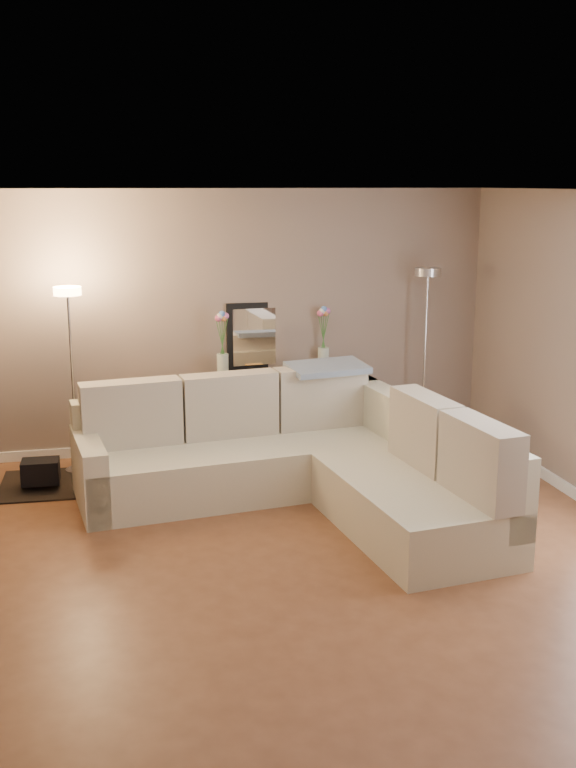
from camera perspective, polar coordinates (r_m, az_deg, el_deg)
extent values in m
cube|color=brown|center=(6.38, 1.66, -11.34)|extent=(5.00, 5.50, 0.01)
cube|color=white|center=(5.80, 1.83, 12.81)|extent=(5.00, 5.50, 0.01)
cube|color=gray|center=(8.60, -2.96, 4.22)|extent=(5.00, 0.02, 2.60)
cube|color=gray|center=(3.48, 13.56, -9.95)|extent=(5.00, 0.02, 2.60)
cube|color=white|center=(8.86, -2.83, -3.81)|extent=(5.00, 0.03, 0.10)
cube|color=beige|center=(7.55, -2.91, -5.53)|extent=(2.94, 1.31, 0.44)
cube|color=beige|center=(7.81, -3.76, -2.54)|extent=(2.85, 0.55, 0.61)
cube|color=beige|center=(7.27, -13.08, -5.89)|extent=(0.31, 1.00, 0.61)
cube|color=beige|center=(6.70, 8.30, -8.16)|extent=(1.19, 1.86, 0.44)
cube|color=beige|center=(7.18, 9.25, -4.12)|extent=(0.54, 2.74, 0.61)
cube|color=beige|center=(7.45, -10.41, -1.95)|extent=(0.88, 0.34, 0.57)
cube|color=beige|center=(7.64, -3.92, -1.39)|extent=(0.88, 0.34, 0.57)
cube|color=beige|center=(7.91, 2.18, -0.85)|extent=(0.88, 0.34, 0.57)
cube|color=beige|center=(6.93, 9.09, -3.05)|extent=(0.33, 0.81, 0.57)
cube|color=beige|center=(6.26, 12.71, -5.01)|extent=(0.33, 0.81, 0.57)
cube|color=#7E8EA2|center=(7.88, 2.65, 1.11)|extent=(0.78, 0.53, 0.10)
cube|color=black|center=(8.61, -0.93, 0.51)|extent=(1.27, 0.44, 0.04)
cube|color=black|center=(8.43, -4.40, -2.50)|extent=(0.05, 0.05, 0.73)
cube|color=black|center=(8.68, -4.82, -2.04)|extent=(0.05, 0.05, 0.73)
cube|color=black|center=(8.76, 2.94, -1.87)|extent=(0.05, 0.05, 0.73)
cube|color=black|center=(9.01, 2.33, -1.44)|extent=(0.05, 0.05, 0.73)
cube|color=black|center=(8.76, -0.92, -3.17)|extent=(1.19, 0.41, 0.03)
cube|color=#BF3333|center=(8.60, -4.20, -2.79)|extent=(0.04, 0.16, 0.18)
cube|color=#3359A5|center=(8.60, -3.95, -2.70)|extent=(0.05, 0.16, 0.20)
cube|color=gold|center=(8.61, -3.65, -2.62)|extent=(0.05, 0.16, 0.22)
cube|color=#3F7F4C|center=(8.63, -3.33, -2.71)|extent=(0.06, 0.16, 0.18)
cube|color=#994C99|center=(8.64, -3.04, -2.63)|extent=(0.04, 0.16, 0.20)
cube|color=orange|center=(8.64, -2.78, -2.54)|extent=(0.05, 0.16, 0.22)
cube|color=#262626|center=(8.66, -2.49, -2.64)|extent=(0.05, 0.16, 0.18)
cube|color=#4C99B2|center=(8.67, -2.17, -2.55)|extent=(0.06, 0.16, 0.20)
cube|color=#B2A58C|center=(8.68, -1.88, -2.47)|extent=(0.04, 0.16, 0.22)
cube|color=brown|center=(8.70, -1.63, -2.57)|extent=(0.05, 0.16, 0.18)
cube|color=navy|center=(8.71, -1.35, -2.48)|extent=(0.05, 0.16, 0.20)
cube|color=gold|center=(8.72, -1.03, -2.39)|extent=(0.06, 0.16, 0.22)
cube|color=black|center=(8.69, -1.27, 3.24)|extent=(0.88, 0.12, 0.69)
cube|color=white|center=(8.67, -1.23, 3.21)|extent=(0.77, 0.08, 0.58)
cube|color=orange|center=(8.54, -1.62, 0.76)|extent=(0.18, 0.13, 0.04)
cube|color=black|center=(8.60, 0.26, 1.14)|extent=(0.10, 0.03, 0.12)
cube|color=black|center=(8.64, 0.98, 1.13)|extent=(0.08, 0.03, 0.11)
cylinder|color=silver|center=(8.44, -4.37, 1.25)|extent=(0.12, 0.12, 0.23)
cylinder|color=#38722D|center=(8.39, -4.52, 3.04)|extent=(0.09, 0.02, 0.40)
sphere|color=#E5598C|center=(8.35, -4.68, 4.39)|extent=(0.07, 0.07, 0.07)
cylinder|color=#38722D|center=(8.39, -4.46, 3.10)|extent=(0.05, 0.01, 0.42)
sphere|color=white|center=(8.35, -4.56, 4.53)|extent=(0.07, 0.07, 0.07)
cylinder|color=#38722D|center=(8.39, -4.41, 3.17)|extent=(0.01, 0.01, 0.44)
sphere|color=#598CE5|center=(8.35, -4.43, 4.66)|extent=(0.07, 0.07, 0.07)
cylinder|color=#38722D|center=(8.39, -4.35, 3.05)|extent=(0.05, 0.01, 0.40)
sphere|color=#E58C4C|center=(8.36, -4.30, 4.41)|extent=(0.07, 0.07, 0.07)
cylinder|color=#38722D|center=(8.39, -4.29, 3.11)|extent=(0.10, 0.02, 0.41)
sphere|color=#D866B2|center=(8.36, -4.18, 4.55)|extent=(0.07, 0.07, 0.07)
cylinder|color=silver|center=(8.75, 2.37, 1.70)|extent=(0.12, 0.12, 0.23)
cylinder|color=#38722D|center=(8.69, 2.28, 3.43)|extent=(0.09, 0.02, 0.40)
sphere|color=#E5598C|center=(8.65, 2.17, 4.74)|extent=(0.07, 0.07, 0.07)
cylinder|color=#38722D|center=(8.69, 2.33, 3.49)|extent=(0.05, 0.01, 0.42)
sphere|color=white|center=(8.66, 2.28, 4.87)|extent=(0.07, 0.07, 0.07)
cylinder|color=#38722D|center=(8.69, 2.39, 3.56)|extent=(0.01, 0.01, 0.44)
sphere|color=#598CE5|center=(8.66, 2.40, 5.00)|extent=(0.07, 0.07, 0.07)
cylinder|color=#38722D|center=(8.70, 2.44, 3.44)|extent=(0.05, 0.01, 0.40)
sphere|color=#E58C4C|center=(8.67, 2.52, 4.75)|extent=(0.07, 0.07, 0.07)
cylinder|color=#38722D|center=(8.70, 2.49, 3.50)|extent=(0.10, 0.02, 0.41)
sphere|color=#D866B2|center=(8.68, 2.63, 4.88)|extent=(0.07, 0.07, 0.07)
cylinder|color=silver|center=(8.33, -13.83, -5.59)|extent=(0.24, 0.24, 0.03)
cylinder|color=silver|center=(8.10, -14.15, -0.03)|extent=(0.03, 0.03, 1.66)
cylinder|color=#FFBF72|center=(7.95, -14.50, 6.02)|extent=(0.26, 0.26, 0.08)
cylinder|color=silver|center=(9.08, 8.90, -3.77)|extent=(0.27, 0.27, 0.03)
cylinder|color=silver|center=(8.87, 9.10, 1.59)|extent=(0.03, 0.03, 1.73)
cylinder|color=silver|center=(8.73, 9.31, 7.39)|extent=(0.29, 0.29, 0.08)
cube|color=black|center=(8.02, -14.62, -6.41)|extent=(1.17, 0.90, 0.02)
cube|color=black|center=(7.89, -16.16, -5.62)|extent=(0.33, 0.24, 0.21)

